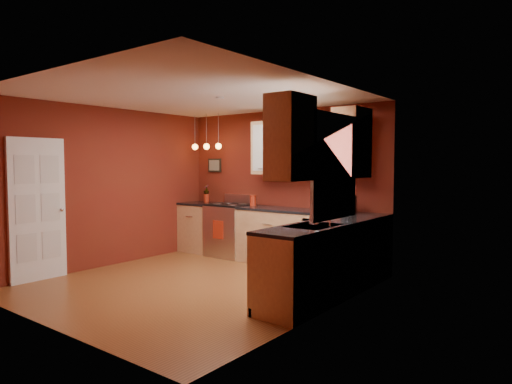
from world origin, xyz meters
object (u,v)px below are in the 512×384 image
Objects in this scene: gas_range at (230,230)px; red_canister at (253,200)px; coffee_maker at (349,205)px; sink at (313,227)px; soap_pump at (314,219)px.

red_canister is at bearing 9.24° from gas_range.
gas_range is 0.73m from red_canister.
coffee_maker is (2.33, 0.03, 0.58)m from gas_range.
gas_range is at bearing -170.76° from red_canister.
soap_pump is at bearing -56.42° from sink.
red_canister is 1.86m from coffee_maker.
sink reaches higher than red_canister.
sink is 3.79× the size of red_canister.
red_canister is 2.78m from soap_pump.
red_canister is at bearing 142.92° from soap_pump.
sink reaches higher than soap_pump.
coffee_maker reaches higher than gas_range.
coffee_maker reaches higher than soap_pump.
soap_pump is (0.07, -0.10, 0.12)m from sink.
sink is 0.17m from soap_pump.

